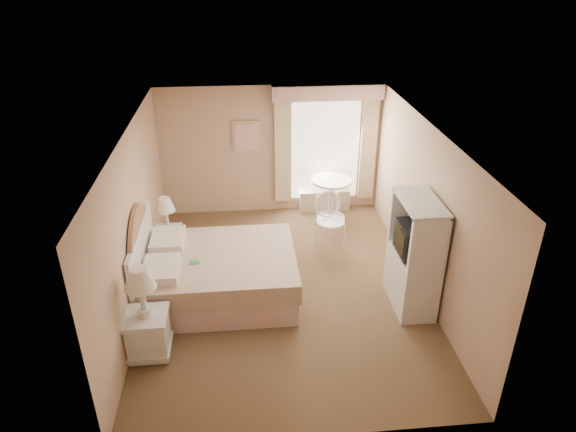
{
  "coord_description": "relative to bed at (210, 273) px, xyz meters",
  "views": [
    {
      "loc": [
        -0.56,
        -6.51,
        4.65
      ],
      "look_at": [
        0.1,
        0.3,
        1.1
      ],
      "focal_mm": 32.0,
      "sensor_mm": 36.0,
      "label": 1
    }
  ],
  "objects": [
    {
      "name": "cafe_chair",
      "position": [
        2.01,
        1.26,
        0.2
      ],
      "size": [
        0.58,
        0.58,
        1.02
      ],
      "rotation": [
        0.0,
        0.0,
        0.21
      ],
      "color": "silver",
      "rests_on": "room"
    },
    {
      "name": "armoire",
      "position": [
        2.92,
        -0.48,
        0.31
      ],
      "size": [
        0.51,
        1.01,
        1.68
      ],
      "color": "silver",
      "rests_on": "room"
    },
    {
      "name": "framed_art",
      "position": [
        0.66,
        2.77,
        1.16
      ],
      "size": [
        0.52,
        0.04,
        0.62
      ],
      "color": "tan",
      "rests_on": "room"
    },
    {
      "name": "room",
      "position": [
        1.11,
        0.06,
        0.86
      ],
      "size": [
        4.21,
        5.51,
        2.51
      ],
      "color": "brown",
      "rests_on": "ground"
    },
    {
      "name": "nightstand_near",
      "position": [
        -0.73,
        -1.21,
        0.1
      ],
      "size": [
        0.53,
        0.53,
        1.29
      ],
      "color": "silver",
      "rests_on": "room"
    },
    {
      "name": "bed",
      "position": [
        0.0,
        0.0,
        0.0
      ],
      "size": [
        2.33,
        1.83,
        1.62
      ],
      "color": "tan",
      "rests_on": "room"
    },
    {
      "name": "nightstand_far",
      "position": [
        -0.73,
        1.2,
        0.02
      ],
      "size": [
        0.44,
        0.44,
        1.07
      ],
      "color": "silver",
      "rests_on": "room"
    },
    {
      "name": "window",
      "position": [
        2.16,
        2.71,
        0.95
      ],
      "size": [
        2.05,
        0.22,
        2.51
      ],
      "color": "white",
      "rests_on": "room"
    },
    {
      "name": "round_table",
      "position": [
        2.22,
        2.31,
        0.16
      ],
      "size": [
        0.77,
        0.77,
        0.82
      ],
      "color": "silver",
      "rests_on": "room"
    }
  ]
}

